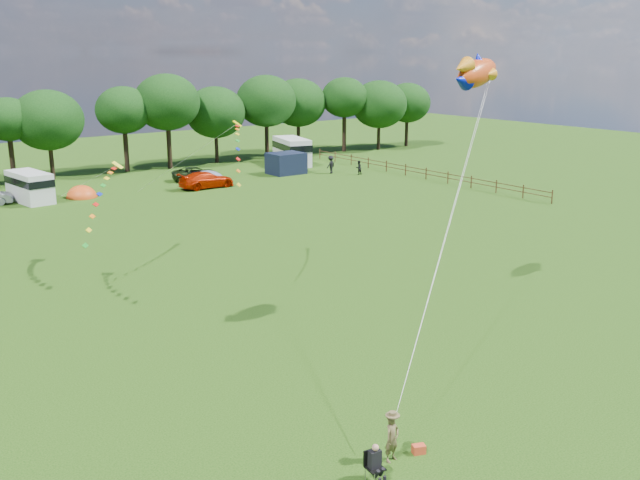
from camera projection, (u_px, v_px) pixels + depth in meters
ground_plane at (441, 380)px, 28.06m from camera, size 180.00×180.00×0.00m
tree_line at (85, 115)px, 72.14m from camera, size 102.98×10.98×10.27m
fence at (416, 171)px, 73.11m from camera, size 0.12×33.12×1.20m
car_c at (207, 180)px, 67.35m from camera, size 5.14×2.19×1.54m
car_d at (196, 174)px, 71.33m from camera, size 5.40×3.65×1.35m
campervan_c at (30, 186)px, 61.03m from camera, size 2.90×5.51×2.58m
campervan_d at (292, 150)px, 81.06m from camera, size 4.13×6.68×3.04m
tent_orange at (82, 197)px, 63.24m from camera, size 2.68×2.94×2.10m
tent_greyblue at (208, 184)px, 69.27m from camera, size 3.63×3.97×2.70m
awning_navy at (286, 163)px, 75.15m from camera, size 3.55×2.89×2.22m
kite_flyer at (392, 438)px, 22.31m from camera, size 0.63×0.47×1.56m
camp_chair at (374, 459)px, 21.27m from camera, size 0.55×0.55×1.24m
kite_bag at (419, 449)px, 22.88m from camera, size 0.48×0.41×0.29m
fish_kite at (474, 73)px, 32.62m from camera, size 3.62×1.79×1.90m
streamer_kite_b at (104, 190)px, 40.85m from camera, size 4.32×4.79×3.83m
streamer_kite_c at (238, 142)px, 37.74m from camera, size 3.09×4.92×2.78m
walker_a at (359, 168)px, 74.64m from camera, size 0.76×0.50×1.49m
walker_b at (331, 165)px, 75.35m from camera, size 1.34×0.92×1.90m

